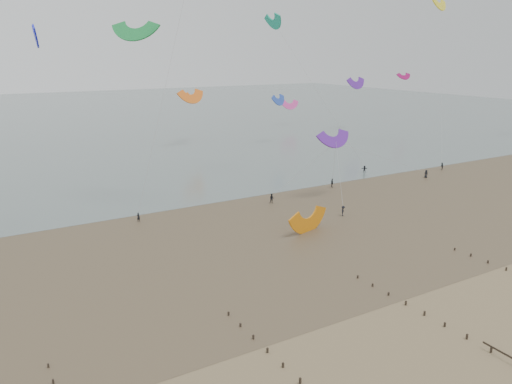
% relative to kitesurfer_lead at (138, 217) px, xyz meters
% --- Properties ---
extents(ground, '(500.00, 500.00, 0.00)m').
position_rel_kitesurfer_lead_xyz_m(ground, '(12.79, -46.79, -0.77)').
color(ground, brown).
rests_on(ground, ground).
extents(sea_and_shore, '(500.00, 665.00, 0.03)m').
position_rel_kitesurfer_lead_xyz_m(sea_and_shore, '(8.71, -12.39, -0.77)').
color(sea_and_shore, '#475654').
rests_on(sea_and_shore, ground).
extents(kitesurfer_lead, '(0.66, 0.66, 1.55)m').
position_rel_kitesurfer_lead_xyz_m(kitesurfer_lead, '(0.00, 0.00, 0.00)').
color(kitesurfer_lead, black).
rests_on(kitesurfer_lead, ground).
extents(kitesurfers, '(50.74, 23.80, 1.84)m').
position_rel_kitesurfer_lead_xyz_m(kitesurfers, '(47.19, -2.38, 0.11)').
color(kitesurfers, black).
rests_on(kitesurfers, ground).
extents(grounded_kite, '(8.67, 7.53, 4.08)m').
position_rel_kitesurfer_lead_xyz_m(grounded_kite, '(21.49, -18.02, -0.77)').
color(grounded_kite, orange).
rests_on(grounded_kite, ground).
extents(kites_airborne, '(252.61, 98.72, 42.79)m').
position_rel_kitesurfer_lead_xyz_m(kites_airborne, '(8.03, 44.76, 20.86)').
color(kites_airborne, '#5C1FA0').
rests_on(kites_airborne, ground).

